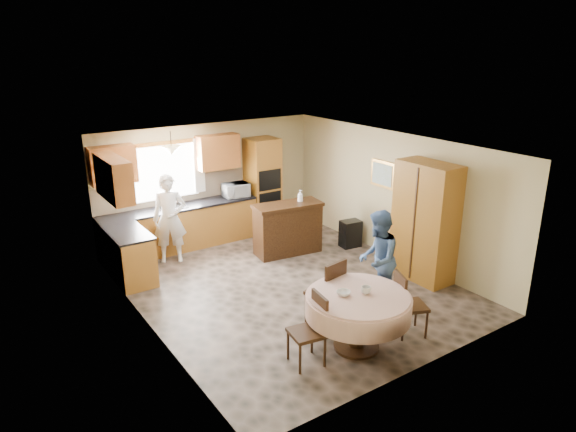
{
  "coord_description": "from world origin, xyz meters",
  "views": [
    {
      "loc": [
        -4.61,
        -6.82,
        4.07
      ],
      "look_at": [
        0.22,
        0.3,
        1.17
      ],
      "focal_mm": 32.0,
      "sensor_mm": 36.0,
      "label": 1
    }
  ],
  "objects_px": {
    "chair_back": "(329,289)",
    "chair_right": "(406,301)",
    "dining_table": "(358,306)",
    "chair_left": "(312,326)",
    "oven_tower": "(263,185)",
    "sideboard": "(288,230)",
    "person_dining": "(378,259)",
    "person_sink": "(170,219)",
    "cupboard": "(425,222)"
  },
  "relations": [
    {
      "from": "dining_table",
      "to": "chair_back",
      "type": "relative_size",
      "value": 1.37
    },
    {
      "from": "dining_table",
      "to": "chair_left",
      "type": "distance_m",
      "value": 0.73
    },
    {
      "from": "oven_tower",
      "to": "person_sink",
      "type": "height_order",
      "value": "oven_tower"
    },
    {
      "from": "oven_tower",
      "to": "person_sink",
      "type": "distance_m",
      "value": 2.47
    },
    {
      "from": "oven_tower",
      "to": "person_dining",
      "type": "height_order",
      "value": "oven_tower"
    },
    {
      "from": "chair_back",
      "to": "chair_right",
      "type": "bearing_deg",
      "value": 122.91
    },
    {
      "from": "cupboard",
      "to": "chair_left",
      "type": "xyz_separation_m",
      "value": [
        -3.24,
        -1.0,
        -0.53
      ]
    },
    {
      "from": "dining_table",
      "to": "person_sink",
      "type": "distance_m",
      "value": 4.46
    },
    {
      "from": "chair_right",
      "to": "person_dining",
      "type": "distance_m",
      "value": 0.97
    },
    {
      "from": "dining_table",
      "to": "person_dining",
      "type": "relative_size",
      "value": 0.9
    },
    {
      "from": "chair_back",
      "to": "chair_right",
      "type": "height_order",
      "value": "chair_back"
    },
    {
      "from": "chair_back",
      "to": "person_sink",
      "type": "bearing_deg",
      "value": -83.12
    },
    {
      "from": "cupboard",
      "to": "person_sink",
      "type": "bearing_deg",
      "value": 136.88
    },
    {
      "from": "sideboard",
      "to": "cupboard",
      "type": "bearing_deg",
      "value": -52.0
    },
    {
      "from": "chair_right",
      "to": "person_dining",
      "type": "height_order",
      "value": "person_dining"
    },
    {
      "from": "chair_left",
      "to": "person_sink",
      "type": "xyz_separation_m",
      "value": [
        -0.25,
        4.26,
        0.33
      ]
    },
    {
      "from": "cupboard",
      "to": "chair_back",
      "type": "height_order",
      "value": "cupboard"
    },
    {
      "from": "cupboard",
      "to": "dining_table",
      "type": "height_order",
      "value": "cupboard"
    },
    {
      "from": "sideboard",
      "to": "chair_right",
      "type": "xyz_separation_m",
      "value": [
        -0.32,
        -3.53,
        0.04
      ]
    },
    {
      "from": "dining_table",
      "to": "sideboard",
      "type": "bearing_deg",
      "value": 71.48
    },
    {
      "from": "dining_table",
      "to": "person_sink",
      "type": "bearing_deg",
      "value": 102.52
    },
    {
      "from": "sideboard",
      "to": "chair_back",
      "type": "xyz_separation_m",
      "value": [
        -1.07,
        -2.69,
        0.09
      ]
    },
    {
      "from": "person_dining",
      "to": "chair_left",
      "type": "bearing_deg",
      "value": -18.81
    },
    {
      "from": "oven_tower",
      "to": "chair_left",
      "type": "xyz_separation_m",
      "value": [
        -2.17,
        -4.77,
        -0.52
      ]
    },
    {
      "from": "dining_table",
      "to": "chair_back",
      "type": "distance_m",
      "value": 0.73
    },
    {
      "from": "person_dining",
      "to": "sideboard",
      "type": "bearing_deg",
      "value": -130.74
    },
    {
      "from": "chair_right",
      "to": "person_sink",
      "type": "bearing_deg",
      "value": 45.02
    },
    {
      "from": "chair_back",
      "to": "person_sink",
      "type": "height_order",
      "value": "person_sink"
    },
    {
      "from": "person_dining",
      "to": "cupboard",
      "type": "bearing_deg",
      "value": 152.69
    },
    {
      "from": "oven_tower",
      "to": "chair_back",
      "type": "relative_size",
      "value": 2.0
    },
    {
      "from": "sideboard",
      "to": "person_sink",
      "type": "relative_size",
      "value": 0.79
    },
    {
      "from": "dining_table",
      "to": "person_sink",
      "type": "height_order",
      "value": "person_sink"
    },
    {
      "from": "dining_table",
      "to": "chair_right",
      "type": "relative_size",
      "value": 1.5
    },
    {
      "from": "person_dining",
      "to": "oven_tower",
      "type": "bearing_deg",
      "value": -134.59
    },
    {
      "from": "dining_table",
      "to": "chair_back",
      "type": "bearing_deg",
      "value": 84.4
    },
    {
      "from": "sideboard",
      "to": "chair_left",
      "type": "bearing_deg",
      "value": -111.85
    },
    {
      "from": "cupboard",
      "to": "dining_table",
      "type": "relative_size",
      "value": 1.47
    },
    {
      "from": "person_sink",
      "to": "person_dining",
      "type": "height_order",
      "value": "person_sink"
    },
    {
      "from": "cupboard",
      "to": "person_sink",
      "type": "xyz_separation_m",
      "value": [
        -3.48,
        3.26,
        -0.2
      ]
    },
    {
      "from": "oven_tower",
      "to": "chair_back",
      "type": "height_order",
      "value": "oven_tower"
    },
    {
      "from": "sideboard",
      "to": "cupboard",
      "type": "distance_m",
      "value": 2.76
    },
    {
      "from": "chair_back",
      "to": "chair_left",
      "type": "bearing_deg",
      "value": 29.66
    },
    {
      "from": "cupboard",
      "to": "chair_left",
      "type": "height_order",
      "value": "cupboard"
    },
    {
      "from": "chair_back",
      "to": "person_sink",
      "type": "distance_m",
      "value": 3.79
    },
    {
      "from": "sideboard",
      "to": "person_dining",
      "type": "xyz_separation_m",
      "value": [
        -0.05,
        -2.63,
        0.31
      ]
    },
    {
      "from": "sideboard",
      "to": "chair_left",
      "type": "distance_m",
      "value": 3.81
    },
    {
      "from": "oven_tower",
      "to": "person_sink",
      "type": "relative_size",
      "value": 1.21
    },
    {
      "from": "chair_left",
      "to": "person_dining",
      "type": "height_order",
      "value": "person_dining"
    },
    {
      "from": "chair_left",
      "to": "chair_right",
      "type": "height_order",
      "value": "chair_left"
    },
    {
      "from": "dining_table",
      "to": "person_dining",
      "type": "bearing_deg",
      "value": 35.5
    }
  ]
}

